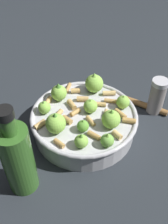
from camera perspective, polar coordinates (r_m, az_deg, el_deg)
ground_plane at (r=0.65m, az=0.00°, el=-4.06°), size 2.40×2.40×0.00m
cooking_pan at (r=0.62m, az=0.00°, el=-1.71°), size 0.25×0.25×0.11m
pepper_shaker at (r=0.69m, az=15.61°, el=3.33°), size 0.04×0.04×0.10m
olive_oil_bottle at (r=0.51m, az=-14.24°, el=-9.74°), size 0.06×0.06×0.21m
wooden_spoon at (r=0.74m, az=7.26°, el=3.49°), size 0.26×0.05×0.02m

